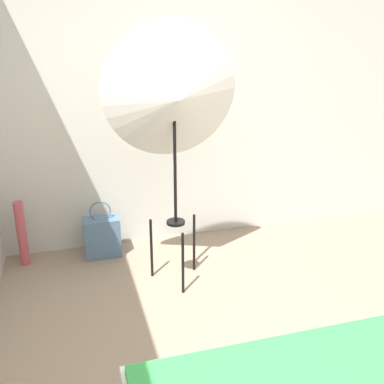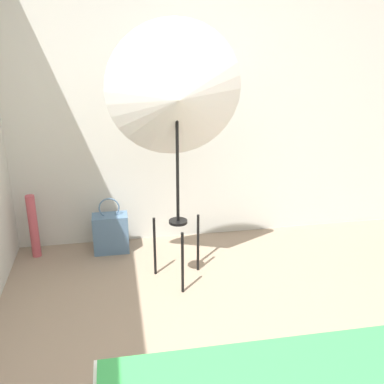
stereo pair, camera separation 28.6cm
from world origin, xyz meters
The scene contains 4 objects.
wall_back centered at (0.00, 2.29, 1.30)m, with size 8.00×0.05×2.60m.
photo_umbrella centered at (-0.07, 1.53, 1.35)m, with size 0.93×0.39×1.83m.
tote_bag centered at (-0.56, 2.06, 0.17)m, with size 0.29×0.16×0.47m.
paper_roll centered at (-1.16, 2.09, 0.26)m, with size 0.07×0.07×0.53m.
Camera 1 is at (-0.77, -1.31, 1.75)m, focal length 42.00 mm.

